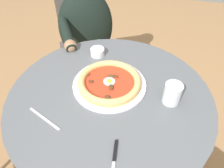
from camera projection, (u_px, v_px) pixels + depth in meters
dining_table at (110, 122)px, 1.06m from camera, size 0.89×0.89×0.76m
pizza_on_plate at (109, 82)px, 0.96m from camera, size 0.33×0.33×0.04m
water_glass at (172, 95)px, 0.88m from camera, size 0.07×0.07×0.09m
steak_knife at (114, 160)px, 0.71m from camera, size 0.22×0.04×0.01m
ramekin_capers at (97, 52)px, 1.12m from camera, size 0.07×0.07×0.04m
fork_utensil at (44, 119)px, 0.84m from camera, size 0.08×0.16×0.00m
diner_person at (88, 52)px, 1.59m from camera, size 0.58×0.43×1.13m
cafe_chair_diner at (86, 41)px, 1.68m from camera, size 0.54×0.54×0.83m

